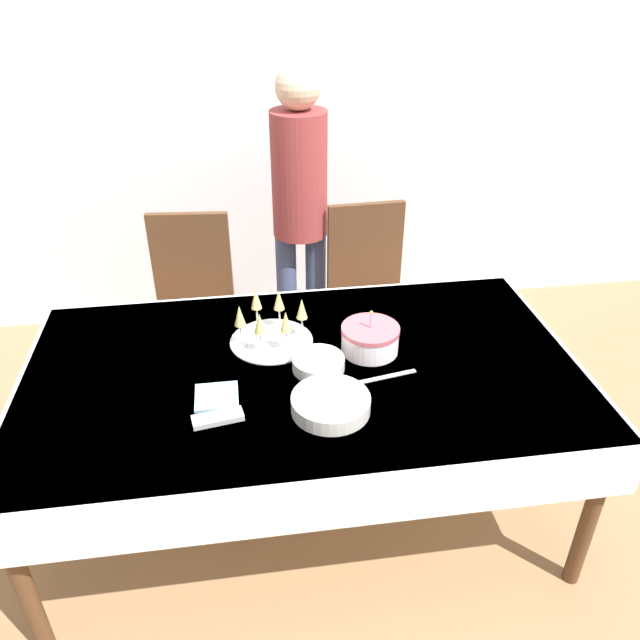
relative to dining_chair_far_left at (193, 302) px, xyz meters
The scene contains 13 objects.
ground_plane 1.15m from the dining_chair_far_left, 63.42° to the right, with size 12.00×12.00×0.00m, color #93704C.
wall_back 1.25m from the dining_chair_far_left, 61.52° to the left, with size 8.00×0.05×2.70m.
dining_table 1.02m from the dining_chair_far_left, 63.42° to the right, with size 2.08×1.18×0.74m.
dining_chair_far_left is the anchor object (origin of this frame).
dining_chair_far_right 0.91m from the dining_chair_far_left, ahead, with size 0.44×0.44×0.97m.
birthday_cake 1.14m from the dining_chair_far_left, 49.13° to the right, with size 0.23×0.23×0.18m.
champagne_tray 0.85m from the dining_chair_far_left, 63.80° to the right, with size 0.33×0.33×0.18m.
plate_stack_main 1.30m from the dining_chair_far_left, 66.19° to the right, with size 0.27×0.27×0.06m.
plate_stack_dessert 1.08m from the dining_chair_far_left, 61.25° to the right, with size 0.20×0.20×0.05m.
cake_knife 1.27m from the dining_chair_far_left, 54.99° to the right, with size 0.30×0.07×0.00m.
fork_pile 1.20m from the dining_chair_far_left, 83.30° to the right, with size 0.18×0.09×0.02m.
napkin_pile 1.08m from the dining_chair_far_left, 82.74° to the right, with size 0.15×0.15×0.01m.
person_standing 0.76m from the dining_chair_far_left, 19.22° to the left, with size 0.28×0.28×1.63m.
Camera 1 is at (-0.21, -1.89, 2.11)m, focal length 35.00 mm.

